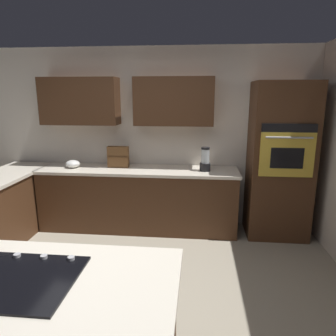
{
  "coord_description": "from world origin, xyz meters",
  "views": [
    {
      "loc": [
        -0.75,
        2.48,
        1.93
      ],
      "look_at": [
        -0.37,
        -1.39,
        1.0
      ],
      "focal_mm": 32.99,
      "sensor_mm": 36.0,
      "label": 1
    }
  ],
  "objects_px": {
    "blender": "(205,161)",
    "spice_rack": "(118,157)",
    "cooktop": "(10,279)",
    "mixing_bowl": "(73,164)",
    "wall_oven": "(280,161)"
  },
  "relations": [
    {
      "from": "mixing_bowl",
      "to": "spice_rack",
      "type": "height_order",
      "value": "spice_rack"
    },
    {
      "from": "mixing_bowl",
      "to": "spice_rack",
      "type": "bearing_deg",
      "value": -171.73
    },
    {
      "from": "cooktop",
      "to": "blender",
      "type": "height_order",
      "value": "blender"
    },
    {
      "from": "wall_oven",
      "to": "blender",
      "type": "xyz_separation_m",
      "value": [
        1.0,
        0.01,
        -0.01
      ]
    },
    {
      "from": "wall_oven",
      "to": "spice_rack",
      "type": "height_order",
      "value": "wall_oven"
    },
    {
      "from": "blender",
      "to": "spice_rack",
      "type": "bearing_deg",
      "value": -4.32
    },
    {
      "from": "wall_oven",
      "to": "mixing_bowl",
      "type": "bearing_deg",
      "value": 0.21
    },
    {
      "from": "blender",
      "to": "spice_rack",
      "type": "distance_m",
      "value": 1.25
    },
    {
      "from": "cooktop",
      "to": "spice_rack",
      "type": "relative_size",
      "value": 2.48
    },
    {
      "from": "cooktop",
      "to": "mixing_bowl",
      "type": "xyz_separation_m",
      "value": [
        0.75,
        -2.72,
        0.05
      ]
    },
    {
      "from": "blender",
      "to": "wall_oven",
      "type": "bearing_deg",
      "value": -179.4
    },
    {
      "from": "mixing_bowl",
      "to": "spice_rack",
      "type": "relative_size",
      "value": 0.66
    },
    {
      "from": "blender",
      "to": "spice_rack",
      "type": "relative_size",
      "value": 1.08
    },
    {
      "from": "cooktop",
      "to": "spice_rack",
      "type": "height_order",
      "value": "spice_rack"
    },
    {
      "from": "cooktop",
      "to": "wall_oven",
      "type": "bearing_deg",
      "value": -128.22
    }
  ]
}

